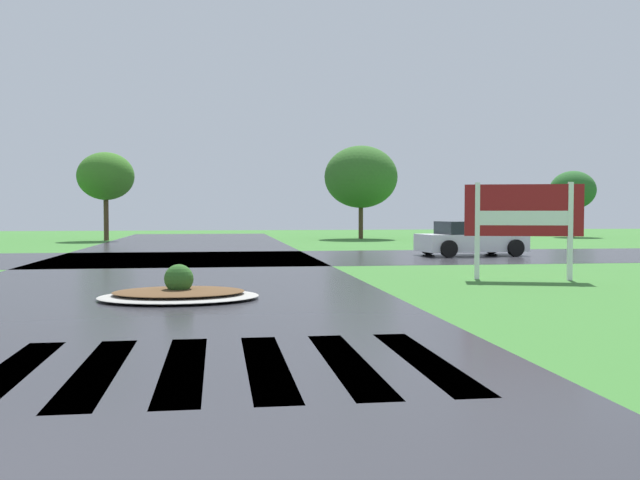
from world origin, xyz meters
The scene contains 7 objects.
asphalt_roadway centered at (0.00, 10.00, 0.00)m, with size 9.50×80.00×0.01m, color #2B2B30.
asphalt_cross_road centered at (0.00, 21.71, 0.00)m, with size 90.00×8.55×0.01m, color #2B2B30.
crosswalk_stripes centered at (0.00, 3.59, 0.00)m, with size 7.65×3.44×0.01m.
estate_billboard centered at (8.77, 12.55, 1.61)m, with size 2.76×0.91×2.41m.
median_island centered at (0.53, 9.69, 0.13)m, with size 3.07×2.35×0.68m.
car_white_sedan centered at (10.83, 22.03, 0.61)m, with size 4.16×2.47×1.31m.
background_treeline centered at (-1.96, 39.83, 3.79)m, with size 46.25×6.30×6.00m.
Camera 1 is at (1.28, -4.26, 1.70)m, focal length 40.20 mm.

